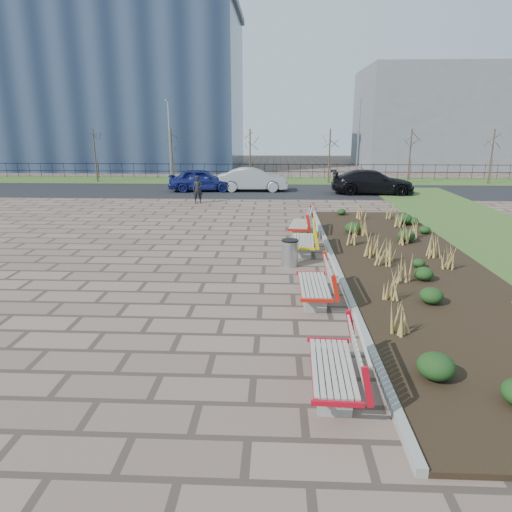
{
  "coord_description": "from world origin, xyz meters",
  "views": [
    {
      "loc": [
        2.03,
        -8.87,
        4.32
      ],
      "look_at": [
        1.5,
        3.0,
        0.9
      ],
      "focal_mm": 32.0,
      "sensor_mm": 36.0,
      "label": 1
    }
  ],
  "objects_px": {
    "car_silver": "(253,180)",
    "bench_c": "(304,239)",
    "litter_bin": "(290,253)",
    "car_black": "(372,182)",
    "bench_b": "(314,283)",
    "bench_a": "(332,364)",
    "lamp_east": "(358,143)",
    "bench_d": "(300,223)",
    "lamp_west": "(170,143)",
    "pedestrian": "(198,189)",
    "car_blue": "(202,180)"
  },
  "relations": [
    {
      "from": "pedestrian",
      "to": "bench_d",
      "type": "bearing_deg",
      "value": -60.17
    },
    {
      "from": "car_black",
      "to": "bench_b",
      "type": "bearing_deg",
      "value": 167.08
    },
    {
      "from": "litter_bin",
      "to": "car_blue",
      "type": "bearing_deg",
      "value": 108.12
    },
    {
      "from": "bench_d",
      "to": "car_blue",
      "type": "xyz_separation_m",
      "value": [
        -5.99,
        12.42,
        0.27
      ]
    },
    {
      "from": "car_silver",
      "to": "litter_bin",
      "type": "bearing_deg",
      "value": -174.86
    },
    {
      "from": "lamp_west",
      "to": "car_blue",
      "type": "bearing_deg",
      "value": -54.69
    },
    {
      "from": "car_black",
      "to": "lamp_east",
      "type": "distance_m",
      "value": 5.53
    },
    {
      "from": "bench_a",
      "to": "lamp_east",
      "type": "xyz_separation_m",
      "value": [
        5.0,
        28.02,
        2.54
      ]
    },
    {
      "from": "bench_c",
      "to": "car_black",
      "type": "bearing_deg",
      "value": 73.52
    },
    {
      "from": "litter_bin",
      "to": "pedestrian",
      "type": "xyz_separation_m",
      "value": [
        -4.92,
        11.92,
        0.36
      ]
    },
    {
      "from": "bench_c",
      "to": "lamp_east",
      "type": "distance_m",
      "value": 20.18
    },
    {
      "from": "litter_bin",
      "to": "car_black",
      "type": "distance_m",
      "value": 16.93
    },
    {
      "from": "bench_b",
      "to": "car_black",
      "type": "bearing_deg",
      "value": 74.4
    },
    {
      "from": "bench_d",
      "to": "car_silver",
      "type": "relative_size",
      "value": 0.45
    },
    {
      "from": "bench_b",
      "to": "litter_bin",
      "type": "distance_m",
      "value": 3.04
    },
    {
      "from": "bench_d",
      "to": "litter_bin",
      "type": "xyz_separation_m",
      "value": [
        -0.52,
        -4.31,
        -0.08
      ]
    },
    {
      "from": "litter_bin",
      "to": "bench_a",
      "type": "bearing_deg",
      "value": -85.78
    },
    {
      "from": "pedestrian",
      "to": "car_silver",
      "type": "distance_m",
      "value": 5.8
    },
    {
      "from": "bench_a",
      "to": "lamp_west",
      "type": "height_order",
      "value": "lamp_west"
    },
    {
      "from": "bench_b",
      "to": "car_silver",
      "type": "xyz_separation_m",
      "value": [
        -2.55,
        19.95,
        0.28
      ]
    },
    {
      "from": "bench_b",
      "to": "car_black",
      "type": "relative_size",
      "value": 0.4
    },
    {
      "from": "pedestrian",
      "to": "car_black",
      "type": "distance_m",
      "value": 11.38
    },
    {
      "from": "car_blue",
      "to": "lamp_west",
      "type": "relative_size",
      "value": 0.73
    },
    {
      "from": "car_blue",
      "to": "car_black",
      "type": "xyz_separation_m",
      "value": [
        11.2,
        -0.8,
        0.01
      ]
    },
    {
      "from": "car_black",
      "to": "car_silver",
      "type": "bearing_deg",
      "value": 84.98
    },
    {
      "from": "bench_c",
      "to": "bench_d",
      "type": "height_order",
      "value": "same"
    },
    {
      "from": "bench_d",
      "to": "litter_bin",
      "type": "relative_size",
      "value": 2.51
    },
    {
      "from": "bench_d",
      "to": "car_black",
      "type": "xyz_separation_m",
      "value": [
        5.21,
        11.62,
        0.28
      ]
    },
    {
      "from": "bench_a",
      "to": "car_blue",
      "type": "bearing_deg",
      "value": 106.28
    },
    {
      "from": "car_blue",
      "to": "car_black",
      "type": "relative_size",
      "value": 0.84
    },
    {
      "from": "litter_bin",
      "to": "lamp_west",
      "type": "height_order",
      "value": "lamp_west"
    },
    {
      "from": "bench_a",
      "to": "bench_c",
      "type": "xyz_separation_m",
      "value": [
        0.0,
        8.64,
        0.0
      ]
    },
    {
      "from": "pedestrian",
      "to": "bench_c",
      "type": "bearing_deg",
      "value": -67.99
    },
    {
      "from": "car_silver",
      "to": "bench_b",
      "type": "bearing_deg",
      "value": -174.4
    },
    {
      "from": "car_silver",
      "to": "car_black",
      "type": "relative_size",
      "value": 0.88
    },
    {
      "from": "bench_a",
      "to": "pedestrian",
      "type": "xyz_separation_m",
      "value": [
        -5.44,
        18.98,
        0.28
      ]
    },
    {
      "from": "car_black",
      "to": "lamp_east",
      "type": "height_order",
      "value": "lamp_east"
    },
    {
      "from": "car_silver",
      "to": "bench_c",
      "type": "bearing_deg",
      "value": -172.27
    },
    {
      "from": "bench_d",
      "to": "lamp_west",
      "type": "distance_m",
      "value": 19.1
    },
    {
      "from": "bench_a",
      "to": "lamp_east",
      "type": "distance_m",
      "value": 28.58
    },
    {
      "from": "bench_a",
      "to": "pedestrian",
      "type": "height_order",
      "value": "pedestrian"
    },
    {
      "from": "bench_b",
      "to": "pedestrian",
      "type": "distance_m",
      "value": 15.88
    },
    {
      "from": "car_blue",
      "to": "bench_a",
      "type": "bearing_deg",
      "value": -171.95
    },
    {
      "from": "bench_c",
      "to": "bench_d",
      "type": "relative_size",
      "value": 1.0
    },
    {
      "from": "litter_bin",
      "to": "car_black",
      "type": "bearing_deg",
      "value": 70.23
    },
    {
      "from": "bench_a",
      "to": "lamp_west",
      "type": "relative_size",
      "value": 0.35
    },
    {
      "from": "bench_c",
      "to": "car_blue",
      "type": "height_order",
      "value": "car_blue"
    },
    {
      "from": "pedestrian",
      "to": "bench_a",
      "type": "bearing_deg",
      "value": -79.74
    },
    {
      "from": "bench_a",
      "to": "car_silver",
      "type": "xyz_separation_m",
      "value": [
        -2.55,
        24.0,
        0.28
      ]
    },
    {
      "from": "bench_d",
      "to": "bench_b",
      "type": "bearing_deg",
      "value": -82.66
    }
  ]
}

